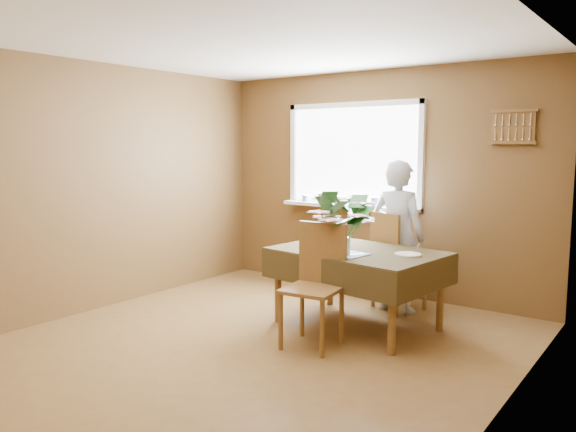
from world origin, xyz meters
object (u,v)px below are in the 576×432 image
Objects in this scene: flower_bouquet at (344,216)px; chair_far at (393,257)px; seated_woman at (398,236)px; chair_near at (316,279)px; dining_table at (357,259)px.

chair_far is at bearing 88.28° from flower_bouquet.
seated_woman is 0.98m from flower_bouquet.
chair_near is 1.68× the size of flower_bouquet.
flower_bouquet is at bearing 87.22° from seated_woman.
dining_table is 0.70m from seated_woman.
chair_near is 0.67× the size of seated_woman.
flower_bouquet is at bearing 74.15° from chair_near.
chair_far is at bearing 94.66° from dining_table.
dining_table is 0.61m from chair_near.
dining_table is 2.61× the size of flower_bouquet.
seated_woman is (0.08, 0.68, 0.13)m from dining_table.
chair_near reaches higher than dining_table.
seated_woman is at bearing 90.00° from dining_table.
seated_woman reaches higher than chair_far.
chair_far is at bearing 79.36° from chair_near.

